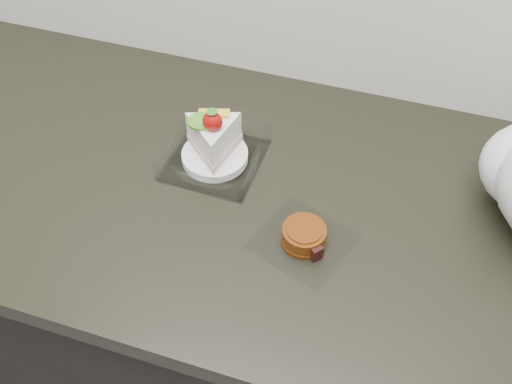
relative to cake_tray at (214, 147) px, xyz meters
name	(u,v)px	position (x,y,z in m)	size (l,w,h in m)	color
counter	(260,321)	(0.10, -0.04, -0.48)	(2.04, 0.64, 0.90)	black
cake_tray	(214,147)	(0.00, 0.00, 0.00)	(0.16, 0.16, 0.12)	white
mooncake_wrap	(304,237)	(0.19, -0.12, -0.02)	(0.17, 0.17, 0.03)	white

